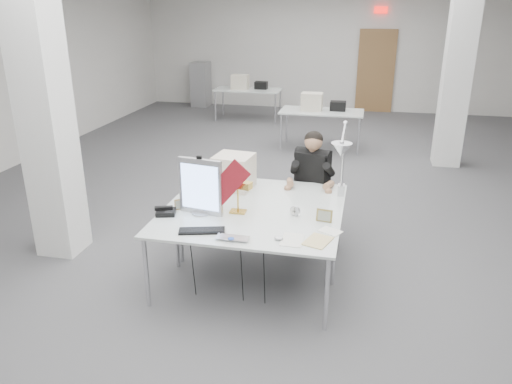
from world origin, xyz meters
TOP-DOWN VIEW (x-y plane):
  - room_shell at (0.04, 0.13)m, footprint 10.04×14.04m
  - desk_main at (0.00, -2.50)m, footprint 1.80×0.90m
  - desk_second at (0.00, -1.60)m, footprint 1.80×0.90m
  - bg_desk_a at (0.20, 3.00)m, footprint 1.60×0.80m
  - bg_desk_b at (-1.80, 5.20)m, footprint 1.60×0.80m
  - filing_cabinet at (-3.50, 6.65)m, footprint 0.45×0.55m
  - office_chair at (0.48, -0.99)m, footprint 0.67×0.67m
  - seated_person at (0.48, -1.04)m, footprint 0.68×0.77m
  - monitor at (-0.48, -2.30)m, footprint 0.46×0.12m
  - pennant at (-0.20, -2.33)m, footprint 0.49×0.05m
  - keyboard at (-0.34, -2.71)m, footprint 0.44×0.25m
  - laptop at (-0.02, -2.85)m, footprint 0.30×0.19m
  - mouse at (0.38, -2.72)m, footprint 0.09×0.07m
  - bankers_lamp at (-0.13, -2.20)m, footprint 0.30×0.18m
  - desk_phone at (-0.82, -2.40)m, footprint 0.22×0.21m
  - picture_frame_left at (-0.72, -2.24)m, footprint 0.13×0.10m
  - picture_frame_right at (0.74, -2.23)m, footprint 0.16×0.06m
  - desk_clock at (0.44, -2.15)m, footprint 0.11×0.07m
  - paper_stack_a at (0.50, -2.70)m, footprint 0.20×0.28m
  - paper_stack_b at (0.72, -2.67)m, footprint 0.28×0.33m
  - paper_stack_c at (0.82, -2.45)m, footprint 0.24×0.22m
  - beige_monitor at (-0.35, -1.52)m, footprint 0.45×0.43m
  - architect_lamp at (0.85, -1.74)m, footprint 0.25×0.66m

SIDE VIEW (x-z plane):
  - office_chair at x=0.48m, z-range 0.00..1.11m
  - filing_cabinet at x=-3.50m, z-range 0.00..1.20m
  - desk_main at x=0.00m, z-range 0.73..0.75m
  - desk_second at x=0.00m, z-range 0.73..0.75m
  - bg_desk_a at x=0.20m, z-range 0.73..0.75m
  - bg_desk_b at x=-1.80m, z-range 0.73..0.75m
  - paper_stack_a at x=0.50m, z-range 0.76..0.76m
  - paper_stack_c at x=0.82m, z-range 0.76..0.76m
  - paper_stack_b at x=0.72m, z-range 0.76..0.76m
  - keyboard at x=-0.34m, z-range 0.76..0.78m
  - laptop at x=-0.02m, z-range 0.76..0.78m
  - mouse at x=0.38m, z-range 0.76..0.79m
  - desk_phone at x=-0.82m, z-range 0.76..0.80m
  - desk_clock at x=0.44m, z-range 0.75..0.86m
  - picture_frame_left at x=-0.72m, z-range 0.75..0.86m
  - picture_frame_right at x=0.74m, z-range 0.75..0.88m
  - seated_person at x=0.48m, z-range 0.41..1.39m
  - bankers_lamp at x=-0.13m, z-range 0.75..1.08m
  - beige_monitor at x=-0.35m, z-range 0.75..1.14m
  - monitor at x=-0.48m, z-range 0.76..1.32m
  - pennant at x=-0.20m, z-range 0.83..1.36m
  - architect_lamp at x=0.85m, z-range 0.76..1.59m
  - room_shell at x=0.04m, z-range 0.07..3.31m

